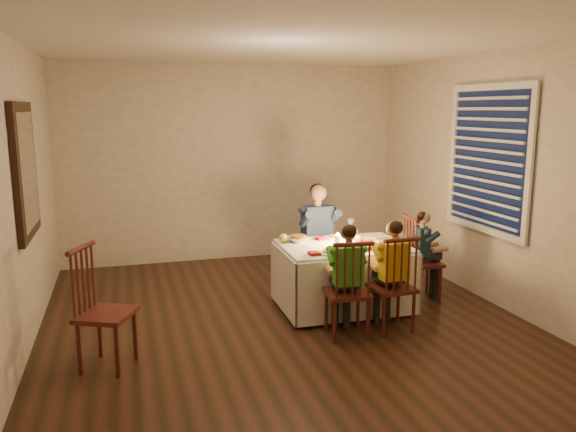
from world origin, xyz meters
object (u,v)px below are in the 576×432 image
object	(u,v)px
chair_near_right	(390,329)
serving_bowl	(298,239)
dining_table	(343,263)
adult	(318,287)
chair_end	(421,299)
chair_adult	(318,287)
chair_near_left	(346,336)
chair_extra	(109,366)
child_green	(346,336)
child_yellow	(390,329)
child_teal	(421,299)

from	to	relation	value
chair_near_right	serving_bowl	size ratio (longest dim) A/B	4.20
dining_table	adult	xyz separation A→B (m)	(-0.02, 0.70, -0.47)
chair_end	serving_bowl	world-z (taller)	serving_bowl
chair_adult	serving_bowl	bearing A→B (deg)	-133.34
dining_table	chair_adult	bearing A→B (deg)	92.65
chair_near_left	serving_bowl	bearing A→B (deg)	-74.38
chair_extra	adult	distance (m)	2.67
chair_end	chair_adult	bearing A→B (deg)	58.08
chair_adult	child_green	world-z (taller)	child_green
chair_end	chair_extra	distance (m)	3.29
chair_end	child_green	world-z (taller)	child_green
chair_near_left	chair_extra	xyz separation A→B (m)	(-2.04, -0.03, 0.00)
child_green	child_yellow	distance (m)	0.45
dining_table	chair_near_left	xyz separation A→B (m)	(-0.24, -0.69, -0.47)
chair_near_left	child_yellow	xyz separation A→B (m)	(0.45, 0.02, 0.00)
chair_extra	dining_table	bearing A→B (deg)	-47.12
chair_end	chair_extra	world-z (taller)	chair_extra
chair_extra	chair_adult	bearing A→B (deg)	-32.55
chair_adult	chair_near_left	distance (m)	1.40
chair_near_right	child_green	size ratio (longest dim) A/B	0.88
chair_near_right	child_green	xyz separation A→B (m)	(-0.45, -0.02, 0.00)
chair_adult	serving_bowl	world-z (taller)	serving_bowl
chair_near_left	chair_near_right	xyz separation A→B (m)	(0.45, 0.02, 0.00)
chair_end	child_yellow	bearing A→B (deg)	137.98
child_green	chair_near_left	bearing A→B (deg)	-0.00
adult	child_yellow	world-z (taller)	adult
chair_extra	child_yellow	xyz separation A→B (m)	(2.50, 0.05, 0.00)
child_yellow	serving_bowl	bearing A→B (deg)	-57.47
chair_extra	serving_bowl	xyz separation A→B (m)	(1.88, 0.97, 0.69)
chair_adult	chair_end	world-z (taller)	same
chair_near_left	adult	bearing A→B (deg)	-92.98
chair_near_left	child_yellow	size ratio (longest dim) A/B	0.88
chair_adult	chair_near_right	size ratio (longest dim) A/B	1.00
dining_table	chair_adult	xyz separation A→B (m)	(-0.02, 0.70, -0.47)
chair_near_right	chair_extra	size ratio (longest dim) A/B	0.92
dining_table	serving_bowl	size ratio (longest dim) A/B	6.00
chair_end	dining_table	bearing A→B (deg)	95.04
chair_adult	chair_near_right	world-z (taller)	same
chair_adult	child_teal	size ratio (longest dim) A/B	0.95
chair_adult	adult	bearing A→B (deg)	0.00
child_teal	child_yellow	bearing A→B (deg)	137.98
chair_near_left	child_green	xyz separation A→B (m)	(0.00, 0.00, 0.00)
chair_near_right	child_teal	xyz separation A→B (m)	(0.71, 0.69, 0.00)
chair_adult	chair_end	size ratio (longest dim) A/B	1.00
dining_table	serving_bowl	bearing A→B (deg)	148.90
chair_adult	serving_bowl	distance (m)	0.91
chair_adult	chair_near_right	distance (m)	1.38
dining_table	child_green	bearing A→B (deg)	-108.37
chair_near_left	child_green	world-z (taller)	child_green
adult	chair_end	bearing A→B (deg)	-38.92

